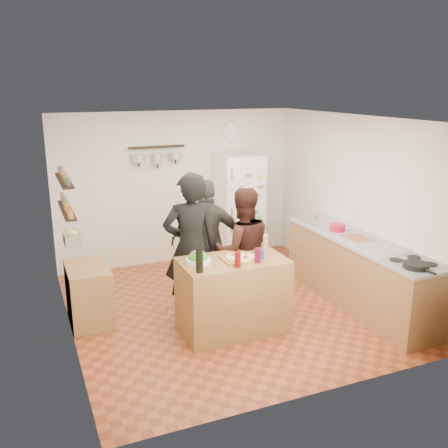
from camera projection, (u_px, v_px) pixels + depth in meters
name	position (u px, v px, depth m)	size (l,w,h in m)	color
room_shell	(216.00, 212.00, 6.71)	(4.20, 4.20, 4.20)	brown
prep_island	(233.00, 295.00, 5.99)	(1.25, 0.72, 0.91)	olive
pizza_board	(240.00, 259.00, 5.88)	(0.42, 0.34, 0.02)	olive
pizza	(240.00, 257.00, 5.87)	(0.34, 0.34, 0.02)	#CDB787
salad_bowl	(198.00, 261.00, 5.75)	(0.28, 0.28, 0.06)	white
wine_bottle	(199.00, 261.00, 5.46)	(0.08, 0.08, 0.26)	black
wine_glass_near	(238.00, 260.00, 5.62)	(0.07, 0.07, 0.18)	#63080A
wine_glass_far	(258.00, 255.00, 5.75)	(0.07, 0.07, 0.17)	#5D071E
pepper_mill	(265.00, 246.00, 6.06)	(0.06, 0.06, 0.20)	#AD8048
salt_canister	(261.00, 255.00, 5.86)	(0.07, 0.07, 0.12)	navy
person_left	(191.00, 248.00, 6.17)	(0.69, 0.46, 1.90)	black
person_center	(242.00, 251.00, 6.44)	(0.81, 0.63, 1.66)	black
person_back	(208.00, 241.00, 6.78)	(0.99, 0.41, 1.69)	#2E2C29
counter_run	(359.00, 273.00, 6.72)	(0.63, 2.63, 0.90)	#9E7042
stove_top	(413.00, 263.00, 5.75)	(0.60, 0.62, 0.02)	white
skillet	(416.00, 266.00, 5.58)	(0.29, 0.29, 0.06)	black
sink	(325.00, 224.00, 7.35)	(0.50, 0.80, 0.03)	silver
cutting_board	(357.00, 238.00, 6.68)	(0.30, 0.40, 0.02)	#945A36
red_bowl	(337.00, 228.00, 6.98)	(0.22, 0.22, 0.09)	#A5122B
fridge	(238.00, 208.00, 8.37)	(0.70, 0.68, 1.80)	white
wall_clock	(231.00, 131.00, 8.32)	(0.30, 0.30, 0.03)	silver
spice_shelf_lower	(67.00, 210.00, 5.76)	(0.12, 1.00, 0.03)	black
spice_shelf_upper	(64.00, 180.00, 5.66)	(0.12, 1.00, 0.03)	black
produce_basket	(72.00, 239.00, 5.86)	(0.18, 0.35, 0.14)	silver
side_table	(89.00, 294.00, 6.26)	(0.50, 0.80, 0.73)	olive
pot_rack	(157.00, 147.00, 7.82)	(0.90, 0.04, 0.04)	black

